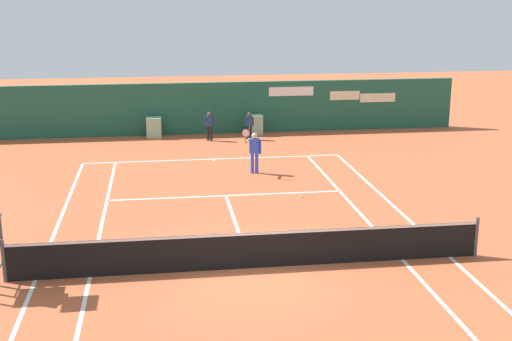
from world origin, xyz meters
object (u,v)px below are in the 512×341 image
Objects in this scene: player_on_baseline at (254,149)px; ball_kid_left_post at (209,124)px; tennis_ball_mid_court at (302,196)px; ball_kid_centre_post at (249,124)px.

ball_kid_left_post is at bearing -59.61° from player_on_baseline.
player_on_baseline is at bearing 109.14° from tennis_ball_mid_court.
player_on_baseline is at bearing 109.88° from ball_kid_left_post.
ball_kid_left_post is (-1.24, 6.14, -0.16)m from player_on_baseline.
ball_kid_centre_post is 9.56m from tennis_ball_mid_court.
tennis_ball_mid_court is (1.17, -3.38, -0.91)m from player_on_baseline.
player_on_baseline reaches higher than tennis_ball_mid_court.
ball_kid_left_post is 1.87m from ball_kid_centre_post.
ball_kid_centre_post is at bearing -76.85° from player_on_baseline.
player_on_baseline is 26.69× the size of tennis_ball_mid_court.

